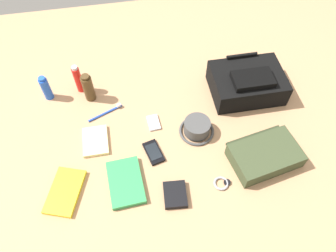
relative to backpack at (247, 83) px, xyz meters
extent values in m
cube|color=tan|center=(-0.42, -0.17, -0.07)|extent=(2.64, 2.02, 0.02)
cube|color=black|center=(0.00, 0.00, 0.00)|extent=(0.34, 0.25, 0.11)
cube|color=black|center=(0.00, -0.04, 0.07)|extent=(0.19, 0.11, 0.03)
cylinder|color=black|center=(0.00, 0.12, 0.06)|extent=(0.15, 0.02, 0.02)
cube|color=#384228|center=(-0.04, -0.39, -0.03)|extent=(0.31, 0.23, 0.07)
cube|color=#2C3520|center=(-0.04, -0.29, -0.06)|extent=(0.27, 0.11, 0.01)
cylinder|color=#444444|center=(-0.29, -0.19, -0.02)|extent=(0.12, 0.12, 0.06)
torus|color=#444444|center=(-0.29, -0.19, -0.06)|extent=(0.16, 0.16, 0.01)
cylinder|color=blue|center=(-0.95, 0.13, 0.00)|extent=(0.04, 0.04, 0.12)
cylinder|color=blue|center=(-0.95, 0.13, 0.07)|extent=(0.03, 0.03, 0.01)
cylinder|color=red|center=(-0.80, 0.15, 0.01)|extent=(0.04, 0.04, 0.14)
cylinder|color=silver|center=(-0.80, 0.15, 0.09)|extent=(0.03, 0.03, 0.01)
cylinder|color=#473319|center=(-0.75, 0.09, 0.01)|extent=(0.05, 0.05, 0.14)
cylinder|color=#473319|center=(-0.75, 0.09, 0.08)|extent=(0.04, 0.04, 0.01)
cube|color=yellow|center=(-0.88, -0.39, -0.05)|extent=(0.18, 0.23, 0.02)
cube|color=white|center=(-0.88, -0.39, -0.06)|extent=(0.17, 0.22, 0.01)
cube|color=#2D934C|center=(-0.63, -0.39, -0.05)|extent=(0.15, 0.22, 0.02)
cube|color=white|center=(-0.63, -0.39, -0.05)|extent=(0.14, 0.21, 0.02)
cube|color=black|center=(-0.50, -0.27, -0.06)|extent=(0.09, 0.13, 0.01)
cube|color=black|center=(-0.50, -0.27, -0.05)|extent=(0.07, 0.09, 0.00)
cube|color=#B7B7BC|center=(-0.48, -0.11, -0.06)|extent=(0.06, 0.09, 0.01)
cylinder|color=silver|center=(-0.48, -0.13, -0.05)|extent=(0.03, 0.03, 0.00)
torus|color=#99999E|center=(-0.25, -0.46, -0.06)|extent=(0.06, 0.06, 0.01)
cylinder|color=black|center=(-0.23, -0.46, -0.06)|extent=(0.03, 0.03, 0.01)
cylinder|color=blue|center=(-0.69, -0.02, -0.06)|extent=(0.16, 0.08, 0.01)
cube|color=white|center=(-0.63, 0.01, -0.05)|extent=(0.02, 0.02, 0.01)
cube|color=black|center=(-0.45, -0.48, -0.05)|extent=(0.10, 0.12, 0.02)
cube|color=beige|center=(-0.75, -0.17, -0.05)|extent=(0.11, 0.15, 0.02)
camera|label=1|loc=(-0.57, -0.98, 1.17)|focal=34.88mm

